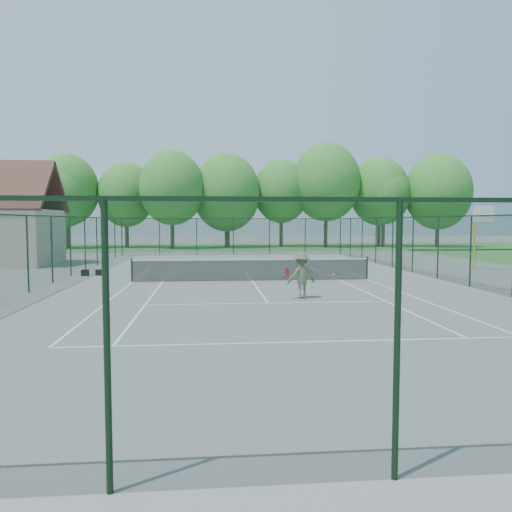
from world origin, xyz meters
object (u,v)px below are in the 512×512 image
Objects in this scene: tennis_player at (301,275)px; basketball_goal at (479,225)px; sports_bag_a at (85,273)px; tennis_net at (252,269)px.

basketball_goal is at bearing 38.24° from tennis_player.
tennis_player is at bearing -141.76° from basketball_goal.
sports_bag_a is at bearing -177.01° from basketball_goal.
sports_bag_a is (-8.27, 2.87, -0.42)m from tennis_net.
basketball_goal reaches higher than tennis_net.
basketball_goal is at bearing 16.70° from tennis_net.
tennis_net is 14.04m from basketball_goal.
sports_bag_a is at bearing 139.04° from tennis_player.
tennis_player reaches higher than sports_bag_a.
basketball_goal is 9.12× the size of sports_bag_a.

